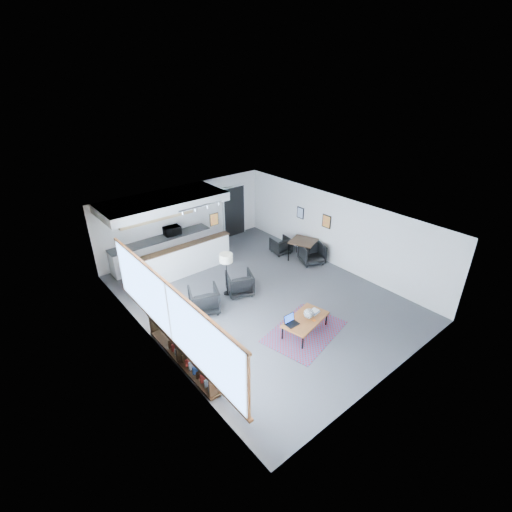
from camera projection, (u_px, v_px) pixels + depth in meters
room at (260, 261)px, 11.14m from camera, size 7.02×9.02×2.62m
window at (169, 314)px, 8.49m from camera, size 0.10×5.95×1.66m
console at (183, 352)px, 9.00m from camera, size 0.35×3.00×0.80m
kitchenette at (165, 231)px, 12.96m from camera, size 4.20×1.96×2.60m
doorway at (234, 211)px, 15.57m from camera, size 1.10×0.12×2.15m
track_light at (201, 207)px, 11.75m from camera, size 1.60×0.07×0.15m
wall_art_lower at (327, 221)px, 13.26m from camera, size 0.03×0.38×0.48m
wall_art_upper at (300, 213)px, 14.17m from camera, size 0.03×0.34×0.44m
kilim_rug at (305, 332)px, 10.19m from camera, size 2.51×1.98×0.01m
coffee_table at (305, 320)px, 10.00m from camera, size 1.49×1.01×0.45m
laptop at (291, 321)px, 9.78m from camera, size 0.35×0.28×0.25m
ceramic_pot at (309, 314)px, 9.96m from camera, size 0.27×0.27×0.27m
book_stack at (314, 311)px, 10.21m from camera, size 0.31×0.27×0.09m
coaster at (314, 320)px, 9.91m from camera, size 0.10×0.10×0.01m
armchair_left at (204, 299)px, 10.88m from camera, size 1.05×1.02×0.85m
armchair_right at (240, 282)px, 11.75m from camera, size 1.01×0.98×0.80m
floor_lamp at (226, 259)px, 11.34m from camera, size 0.45×0.45×1.43m
dining_table at (303, 242)px, 13.72m from camera, size 1.17×1.17×0.76m
dining_chair_near at (312, 254)px, 13.60m from camera, size 0.88×0.85×0.71m
dining_chair_far at (281, 246)px, 14.35m from camera, size 0.64×0.61×0.59m
microwave at (172, 230)px, 13.65m from camera, size 0.60×0.36×0.40m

